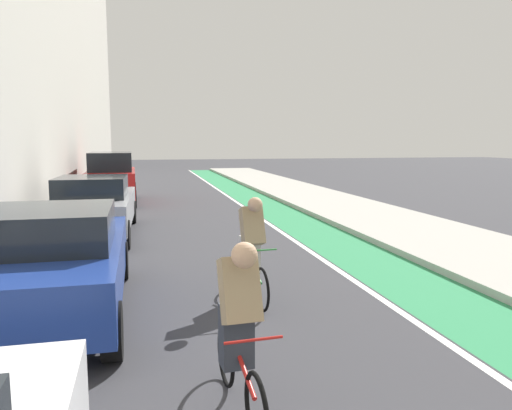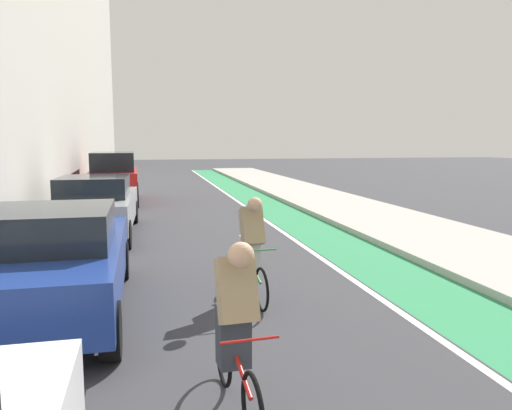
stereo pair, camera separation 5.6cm
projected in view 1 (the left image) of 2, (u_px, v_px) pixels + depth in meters
The scene contains 9 objects.
ground_plane at pixel (189, 211), 16.89m from camera, with size 97.45×97.45×0.00m, color #38383D.
bike_lane_paint at pixel (260, 202), 19.47m from camera, with size 1.60×44.30×0.00m, color #2D8451.
lane_divider_stripe at pixel (238, 203), 19.28m from camera, with size 0.12×44.30×0.00m, color white.
sidewalk_right at pixel (319, 199), 20.00m from camera, with size 3.37×44.30×0.14m, color #A8A59E.
parked_sedan_blue at pixel (50, 261), 6.68m from camera, with size 2.04×4.45×1.53m.
parked_sedan_silver at pixel (94, 205), 12.42m from camera, with size 1.99×4.74×1.53m.
parked_suv_red at pixel (112, 177), 19.05m from camera, with size 1.92×4.69×1.98m.
cyclist_lead at pixel (239, 321), 4.29m from camera, with size 0.48×1.66×1.59m.
cyclist_mid at pixel (252, 248), 7.40m from camera, with size 0.48×1.68×1.60m.
Camera 1 is at (-1.40, 1.32, 2.40)m, focal length 34.49 mm.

